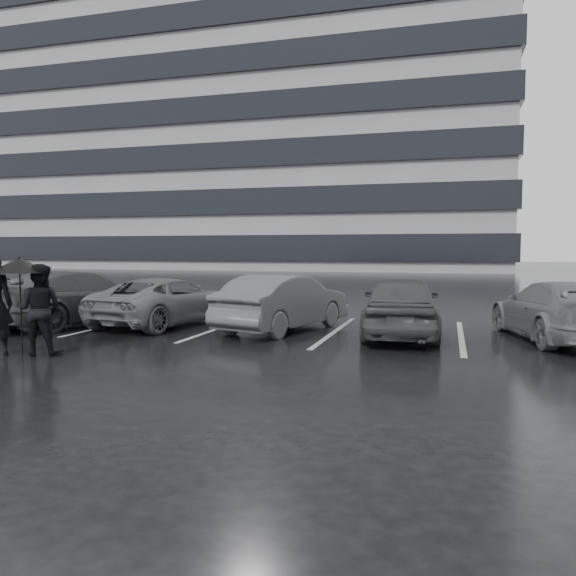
% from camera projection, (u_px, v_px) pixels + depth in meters
% --- Properties ---
extents(ground, '(160.00, 160.00, 0.00)m').
position_uv_depth(ground, '(279.00, 349.00, 10.79)').
color(ground, black).
rests_on(ground, ground).
extents(office_building, '(61.00, 26.00, 29.00)m').
position_uv_depth(office_building, '(215.00, 136.00, 61.87)').
color(office_building, gray).
rests_on(office_building, ground).
extents(car_main, '(1.89, 4.09, 1.36)m').
position_uv_depth(car_main, '(401.00, 306.00, 12.19)').
color(car_main, black).
rests_on(car_main, ground).
extents(car_west_a, '(2.46, 4.23, 1.32)m').
position_uv_depth(car_west_a, '(284.00, 302.00, 13.20)').
color(car_west_a, '#2E2E30').
rests_on(car_west_a, ground).
extents(car_west_b, '(2.65, 4.55, 1.19)m').
position_uv_depth(car_west_b, '(166.00, 301.00, 14.16)').
color(car_west_b, '#454547').
rests_on(car_west_b, ground).
extents(car_west_c, '(3.04, 5.01, 1.36)m').
position_uv_depth(car_west_c, '(78.00, 298.00, 14.26)').
color(car_west_c, black).
rests_on(car_west_c, ground).
extents(car_east, '(2.63, 4.60, 1.26)m').
position_uv_depth(car_east, '(559.00, 311.00, 11.69)').
color(car_east, '#454547').
rests_on(car_east, ground).
extents(pedestrian_right, '(0.92, 0.79, 1.65)m').
position_uv_depth(pedestrian_right, '(40.00, 310.00, 10.11)').
color(pedestrian_right, black).
rests_on(pedestrian_right, ground).
extents(umbrella, '(1.05, 1.05, 1.78)m').
position_uv_depth(umbrella, '(19.00, 265.00, 10.10)').
color(umbrella, black).
rests_on(umbrella, ground).
extents(stall_stripes, '(19.72, 5.00, 0.00)m').
position_uv_depth(stall_stripes, '(278.00, 329.00, 13.41)').
color(stall_stripes, '#A2A2A4').
rests_on(stall_stripes, ground).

